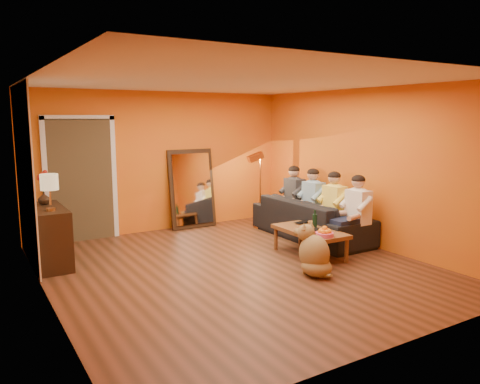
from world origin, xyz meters
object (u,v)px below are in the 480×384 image
mirror_frame (192,189)px  table_lamp (50,192)px  sofa (311,218)px  person_far_right (294,198)px  floor_lamp (260,191)px  person_mid_left (334,207)px  tumbler (311,224)px  coffee_table (310,243)px  sideboard (49,236)px  person_mid_right (313,202)px  vase (44,198)px  wine_bottle (315,220)px  laptop (305,223)px  person_far_left (358,213)px  dog (314,250)px

mirror_frame → table_lamp: 3.13m
sofa → person_far_right: bearing=-11.3°
table_lamp → floor_lamp: floor_lamp is taller
person_mid_left → tumbler: person_mid_left is taller
coffee_table → person_mid_left: size_ratio=1.00×
sideboard → person_mid_right: (4.37, -0.66, 0.18)m
vase → sideboard: bearing=-90.0°
sideboard → person_mid_right: 4.42m
sofa → coffee_table: size_ratio=1.95×
wine_bottle → laptop: size_ratio=1.06×
person_far_left → wine_bottle: size_ratio=3.94×
person_mid_left → laptop: 0.71m
mirror_frame → person_mid_left: 2.78m
sideboard → vase: 0.58m
floor_lamp → person_mid_left: size_ratio=1.18×
coffee_table → wine_bottle: wine_bottle is taller
laptop → sofa: bearing=37.9°
dog → person_mid_left: bearing=49.2°
floor_lamp → sofa: bearing=-56.5°
sideboard → floor_lamp: 3.91m
coffee_table → person_far_left: bearing=-8.4°
mirror_frame → vase: size_ratio=8.17×
mirror_frame → dog: bearing=-86.8°
sofa → vase: size_ratio=12.78×
dog → person_far_left: bearing=32.8°
person_mid_left → dog: bearing=-140.7°
vase → mirror_frame: bearing=16.6°
person_mid_left → tumbler: (-0.75, -0.29, -0.14)m
mirror_frame → person_far_left: (1.58, -2.84, -0.15)m
floor_lamp → laptop: size_ratio=4.91×
wine_bottle → tumbler: wine_bottle is taller
table_lamp → person_mid_right: table_lamp is taller
person_mid_right → vase: bearing=168.3°
dog → person_far_right: 2.65m
table_lamp → person_far_right: 4.40m
wine_bottle → vase: bearing=151.6°
sofa → person_mid_right: 0.31m
person_mid_left → wine_bottle: 0.94m
dog → vase: size_ratio=3.84×
person_far_right → wine_bottle: bearing=-117.7°
person_mid_right → tumbler: 1.13m
coffee_table → person_mid_right: size_ratio=1.00×
dog → wine_bottle: wine_bottle is taller
table_lamp → sofa: table_lamp is taller
mirror_frame → sideboard: 3.01m
person_mid_right → laptop: person_mid_right is taller
floor_lamp → person_far_left: size_ratio=1.18×
table_lamp → mirror_frame: bearing=26.3°
wine_bottle → sideboard: bearing=154.9°
dog → laptop: (0.70, 1.08, 0.07)m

